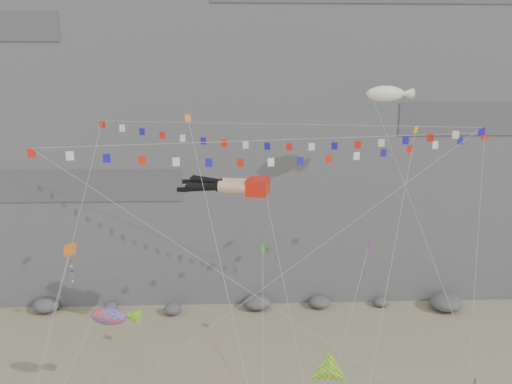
% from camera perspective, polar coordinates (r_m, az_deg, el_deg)
% --- Properties ---
extents(cliff, '(80.00, 28.00, 50.00)m').
position_cam_1_polar(cliff, '(59.50, -0.43, 16.08)').
color(cliff, slate).
rests_on(cliff, ground).
extents(talus_boulders, '(60.00, 3.00, 1.20)m').
position_cam_1_polar(talus_boulders, '(49.14, 0.16, -12.50)').
color(talus_boulders, '#58585C').
rests_on(talus_boulders, ground).
extents(legs_kite, '(8.91, 17.14, 20.96)m').
position_cam_1_polar(legs_kite, '(34.93, -2.63, 0.71)').
color(legs_kite, red).
rests_on(legs_kite, ground).
extents(flag_banner_upper, '(29.54, 15.90, 27.17)m').
position_cam_1_polar(flag_banner_upper, '(37.23, 2.55, 7.73)').
color(flag_banner_upper, red).
rests_on(flag_banner_upper, ground).
extents(flag_banner_lower, '(30.46, 10.22, 21.67)m').
position_cam_1_polar(flag_banner_lower, '(33.28, 3.48, 5.96)').
color(flag_banner_lower, red).
rests_on(flag_banner_lower, ground).
extents(harlequin_kite, '(3.74, 5.13, 12.71)m').
position_cam_1_polar(harlequin_kite, '(32.01, -20.53, -6.32)').
color(harlequin_kite, red).
rests_on(harlequin_kite, ground).
extents(fish_windsock, '(5.80, 6.39, 9.54)m').
position_cam_1_polar(fish_windsock, '(33.96, -16.49, -13.47)').
color(fish_windsock, '#FF430D').
rests_on(fish_windsock, ground).
extents(delta_kite, '(2.80, 5.48, 7.60)m').
position_cam_1_polar(delta_kite, '(30.43, 8.36, -19.67)').
color(delta_kite, yellow).
rests_on(delta_kite, ground).
extents(blimp_windsock, '(6.42, 14.73, 24.95)m').
position_cam_1_polar(blimp_windsock, '(41.68, 14.58, 10.75)').
color(blimp_windsock, white).
rests_on(blimp_windsock, ground).
extents(small_kite_a, '(5.80, 13.61, 23.56)m').
position_cam_1_polar(small_kite_a, '(33.94, -7.60, 7.48)').
color(small_kite_a, orange).
rests_on(small_kite_a, ground).
extents(small_kite_b, '(6.75, 12.13, 16.61)m').
position_cam_1_polar(small_kite_b, '(35.76, 12.68, -6.37)').
color(small_kite_b, purple).
rests_on(small_kite_b, ground).
extents(small_kite_c, '(1.14, 10.25, 14.47)m').
position_cam_1_polar(small_kite_c, '(32.36, 0.78, -6.87)').
color(small_kite_c, green).
rests_on(small_kite_c, ground).
extents(small_kite_d, '(8.14, 15.21, 24.27)m').
position_cam_1_polar(small_kite_d, '(38.05, 17.69, 6.20)').
color(small_kite_d, yellow).
rests_on(small_kite_d, ground).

